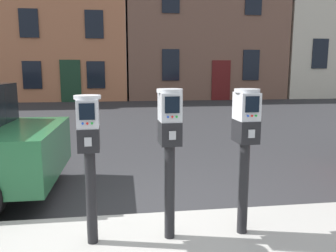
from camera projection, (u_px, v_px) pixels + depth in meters
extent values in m
plane|color=#28282B|center=(133.00, 236.00, 3.28)|extent=(160.00, 160.00, 0.00)
cylinder|color=black|center=(91.00, 197.00, 2.82)|extent=(0.09, 0.09, 0.81)
cube|color=black|center=(89.00, 139.00, 2.74)|extent=(0.18, 0.25, 0.19)
cube|color=#A5A8AD|center=(88.00, 142.00, 2.62)|extent=(0.06, 0.01, 0.07)
cube|color=#B7BABF|center=(88.00, 113.00, 2.70)|extent=(0.18, 0.23, 0.23)
cube|color=black|center=(87.00, 112.00, 2.58)|extent=(0.12, 0.01, 0.13)
cylinder|color=blue|center=(83.00, 124.00, 2.59)|extent=(0.02, 0.01, 0.02)
cylinder|color=red|center=(87.00, 123.00, 2.60)|extent=(0.02, 0.01, 0.02)
cylinder|color=green|center=(92.00, 123.00, 2.60)|extent=(0.02, 0.01, 0.02)
cylinder|color=#B7BABF|center=(87.00, 97.00, 2.68)|extent=(0.22, 0.22, 0.03)
cylinder|color=black|center=(170.00, 192.00, 2.91)|extent=(0.09, 0.09, 0.84)
cube|color=black|center=(170.00, 133.00, 2.82)|extent=(0.18, 0.25, 0.20)
cube|color=#A5A8AD|center=(172.00, 135.00, 2.70)|extent=(0.06, 0.01, 0.07)
cube|color=#B7BABF|center=(170.00, 107.00, 2.79)|extent=(0.18, 0.23, 0.24)
cube|color=black|center=(172.00, 105.00, 2.67)|extent=(0.12, 0.01, 0.13)
cylinder|color=blue|center=(168.00, 117.00, 2.67)|extent=(0.02, 0.01, 0.02)
cylinder|color=red|center=(172.00, 117.00, 2.68)|extent=(0.02, 0.01, 0.02)
cylinder|color=green|center=(177.00, 117.00, 2.69)|extent=(0.02, 0.01, 0.02)
cylinder|color=#B7BABF|center=(170.00, 91.00, 2.76)|extent=(0.22, 0.22, 0.03)
cylinder|color=black|center=(243.00, 188.00, 3.00)|extent=(0.09, 0.09, 0.84)
cube|color=black|center=(246.00, 131.00, 2.91)|extent=(0.18, 0.25, 0.19)
cube|color=#A5A8AD|center=(252.00, 134.00, 2.79)|extent=(0.06, 0.01, 0.07)
cube|color=#B7BABF|center=(246.00, 106.00, 2.88)|extent=(0.18, 0.23, 0.24)
cube|color=black|center=(252.00, 104.00, 2.76)|extent=(0.12, 0.01, 0.13)
cylinder|color=blue|center=(248.00, 116.00, 2.76)|extent=(0.02, 0.01, 0.02)
cylinder|color=red|center=(252.00, 116.00, 2.77)|extent=(0.02, 0.01, 0.02)
cylinder|color=green|center=(256.00, 116.00, 2.78)|extent=(0.02, 0.01, 0.02)
cylinder|color=#B7BABF|center=(247.00, 91.00, 2.85)|extent=(0.22, 0.22, 0.03)
cylinder|color=black|center=(21.00, 157.00, 5.03)|extent=(0.64, 0.22, 0.64)
cube|color=#B7704C|center=(70.00, 11.00, 19.26)|extent=(6.16, 6.33, 9.85)
cube|color=black|center=(32.00, 75.00, 16.52)|extent=(0.90, 0.06, 1.36)
cube|color=black|center=(96.00, 75.00, 16.94)|extent=(0.90, 0.06, 1.36)
cube|color=black|center=(29.00, 23.00, 16.12)|extent=(0.90, 0.06, 1.36)
cube|color=black|center=(94.00, 24.00, 16.53)|extent=(0.90, 0.06, 1.36)
cube|color=#193823|center=(71.00, 81.00, 16.82)|extent=(1.00, 0.07, 2.10)
cube|color=brown|center=(199.00, 12.00, 20.22)|extent=(8.68, 6.27, 10.12)
cube|color=black|center=(171.00, 65.00, 17.37)|extent=(0.90, 0.06, 1.60)
cube|color=black|center=(251.00, 65.00, 17.95)|extent=(0.90, 0.06, 1.60)
cube|color=#591414|center=(221.00, 80.00, 17.86)|extent=(1.00, 0.07, 2.10)
cube|color=black|center=(320.00, 54.00, 18.37)|extent=(0.90, 0.06, 1.60)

